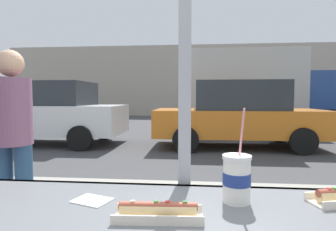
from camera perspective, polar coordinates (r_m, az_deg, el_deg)
The scene contains 10 objects.
ground_plane at distance 9.17m, azimuth 5.10°, elevation -4.72°, with size 60.00×60.00×0.00m, color #424244.
sidewalk_strip at distance 2.96m, azimuth 4.43°, elevation -22.10°, with size 16.00×2.80×0.10m, color #9E998E.
building_facade_far at distance 20.93m, azimuth 5.31°, elevation 7.04°, with size 28.00×1.20×5.13m, color #A89E8E.
soda_cup_left at distance 0.98m, azimuth 13.85°, elevation -12.29°, with size 0.10×0.10×0.32m.
hotdog_tray_far at distance 0.85m, azimuth -2.03°, elevation -18.99°, with size 0.26×0.10×0.05m.
napkin_wrapper at distance 1.02m, azimuth -15.27°, elevation -16.41°, with size 0.12×0.09×0.00m, color white.
parked_car_white at distance 8.70m, azimuth -23.09°, elevation 0.52°, with size 4.25×2.05×1.78m.
parked_car_orange at distance 7.74m, azimuth 14.10°, elevation 0.25°, with size 4.42×2.04×1.77m.
box_truck at distance 12.22m, azimuth 18.30°, elevation 5.28°, with size 6.20×2.44×3.23m.
pedestrian at distance 2.69m, azimuth -29.19°, elevation -3.24°, with size 0.32×0.32×1.63m.
Camera 1 is at (0.04, -1.07, 1.34)m, focal length 29.82 mm.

